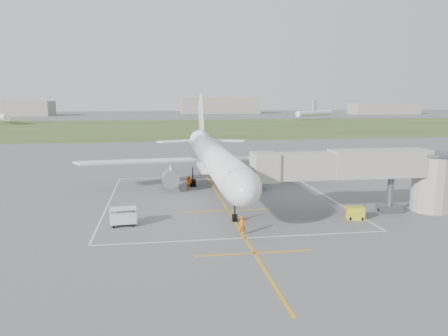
{
  "coord_description": "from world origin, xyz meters",
  "views": [
    {
      "loc": [
        -7.72,
        -58.2,
        12.99
      ],
      "look_at": [
        0.45,
        -4.0,
        4.0
      ],
      "focal_mm": 35.0,
      "sensor_mm": 36.0,
      "label": 1
    }
  ],
  "objects": [
    {
      "name": "distant_aircraft",
      "position": [
        -0.77,
        175.86,
        3.59
      ],
      "size": [
        188.72,
        42.94,
        8.85
      ],
      "color": "white",
      "rests_on": "ground"
    },
    {
      "name": "grass_strip",
      "position": [
        0.0,
        130.0,
        0.01
      ],
      "size": [
        700.0,
        120.0,
        0.02
      ],
      "primitive_type": "cube",
      "color": "#3D5223",
      "rests_on": "ground"
    },
    {
      "name": "baggage_cart",
      "position": [
        -11.46,
        -14.28,
        0.95
      ],
      "size": [
        2.78,
        1.81,
        1.85
      ],
      "rotation": [
        0.0,
        0.0,
        0.08
      ],
      "color": "silver",
      "rests_on": "ground"
    },
    {
      "name": "jet_bridge",
      "position": [
        15.72,
        -13.5,
        4.74
      ],
      "size": [
        23.4,
        5.0,
        7.2
      ],
      "color": "#9F988F",
      "rests_on": "ground"
    },
    {
      "name": "ramp_worker_wing",
      "position": [
        -3.6,
        2.59,
        0.97
      ],
      "size": [
        1.14,
        1.19,
        1.94
      ],
      "primitive_type": "imported",
      "rotation": [
        0.0,
        0.0,
        2.19
      ],
      "color": "#FE6208",
      "rests_on": "ground"
    },
    {
      "name": "distant_hangars",
      "position": [
        -16.15,
        265.19,
        5.17
      ],
      "size": [
        345.0,
        49.0,
        12.0
      ],
      "color": "gray",
      "rests_on": "ground"
    },
    {
      "name": "apron_markings",
      "position": [
        0.0,
        -5.82,
        0.01
      ],
      "size": [
        28.2,
        60.0,
        0.01
      ],
      "color": "orange",
      "rests_on": "ground"
    },
    {
      "name": "ramp_worker_nose",
      "position": [
        -0.07,
        -19.0,
        0.92
      ],
      "size": [
        0.73,
        0.54,
        1.84
      ],
      "primitive_type": "imported",
      "rotation": [
        0.0,
        0.0,
        -0.16
      ],
      "color": "#D65F06",
      "rests_on": "ground"
    },
    {
      "name": "airliner",
      "position": [
        -0.0,
        0.75,
        4.39
      ],
      "size": [
        38.93,
        46.75,
        13.52
      ],
      "color": "white",
      "rests_on": "ground"
    },
    {
      "name": "ground",
      "position": [
        0.0,
        0.0,
        0.0
      ],
      "size": [
        700.0,
        700.0,
        0.0
      ],
      "primitive_type": "plane",
      "color": "#5E5E60",
      "rests_on": "ground"
    },
    {
      "name": "gpu_unit",
      "position": [
        12.93,
        -15.54,
        0.66
      ],
      "size": [
        2.0,
        1.58,
        1.34
      ],
      "rotation": [
        0.0,
        0.0,
        -0.21
      ],
      "color": "gold",
      "rests_on": "ground"
    }
  ]
}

